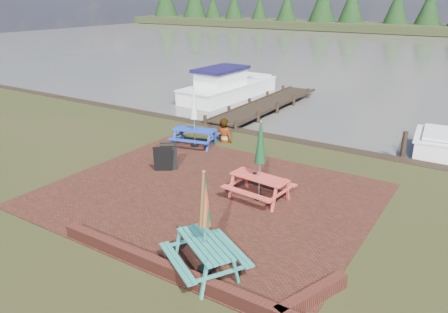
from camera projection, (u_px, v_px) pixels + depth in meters
ground at (187, 209)px, 11.77m from camera, size 120.00×120.00×0.00m
paving at (208, 195)px, 12.56m from camera, size 9.00×7.50×0.02m
brick_wall at (199, 276)px, 8.73m from camera, size 6.21×1.79×0.30m
water at (426, 56)px, 40.94m from camera, size 120.00×60.00×0.02m
picnic_table_teal at (205, 238)px, 8.84m from camera, size 2.13×2.07×2.26m
picnic_table_red at (260, 173)px, 12.06m from camera, size 1.76×1.60×2.27m
picnic_table_blue at (194, 127)px, 16.35m from camera, size 1.87×1.73×2.21m
chalkboard at (165, 158)px, 14.14m from camera, size 0.59×0.80×0.91m
jetty at (266, 105)px, 22.39m from camera, size 1.76×9.08×1.00m
boat_jetty at (228, 88)px, 25.05m from camera, size 2.68×6.98×1.99m
person at (224, 119)px, 16.75m from camera, size 0.70×0.47×1.90m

